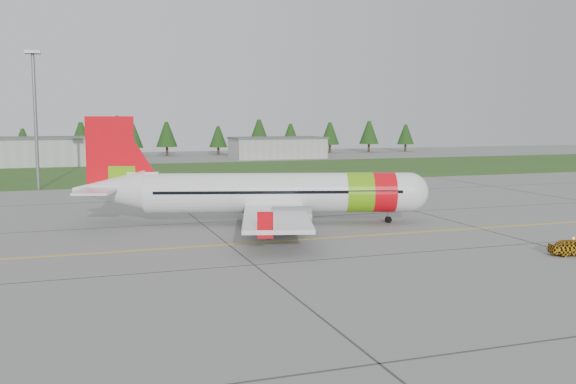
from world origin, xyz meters
name	(u,v)px	position (x,y,z in m)	size (l,w,h in m)	color
ground	(433,251)	(0.00, 0.00, 0.00)	(320.00, 320.00, 0.00)	gray
aircraft	(270,193)	(-8.47, 17.12, 3.13)	(34.98, 33.01, 10.85)	white
follow_me_car	(574,232)	(9.54, -4.86, 1.86)	(1.50, 1.27, 3.72)	#F6AB0D
grass_strip	(214,171)	(0.00, 82.00, 0.01)	(320.00, 50.00, 0.03)	#30561E
taxi_guideline	(387,234)	(0.00, 8.00, 0.01)	(120.00, 0.25, 0.02)	gold
hangar_west	(57,152)	(-30.00, 110.00, 3.00)	(32.00, 14.00, 6.00)	#A8A8A3
hangar_east	(277,148)	(25.00, 118.00, 2.60)	(24.00, 12.00, 5.20)	#A8A8A3
floodlight_mast	(36,122)	(-32.00, 58.00, 10.00)	(0.50, 0.50, 20.00)	slate
treeline	(171,138)	(0.00, 138.00, 5.00)	(160.00, 8.00, 10.00)	#1C3F14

